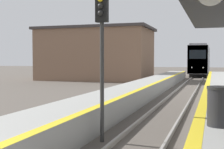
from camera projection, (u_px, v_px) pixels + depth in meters
name	position (u px, v px, depth m)	size (l,w,h in m)	color
train	(200.00, 60.00, 49.88)	(2.62, 19.56, 4.62)	black
signal_near	(102.00, 37.00, 9.19)	(0.36, 0.31, 4.47)	#2D2D2D
trash_bin	(220.00, 106.00, 7.22)	(0.61, 0.61, 0.92)	#262628
station_building	(96.00, 54.00, 37.68)	(13.50, 7.84, 6.26)	brown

